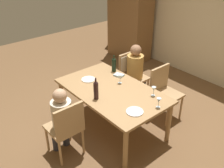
% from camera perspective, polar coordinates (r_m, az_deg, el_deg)
% --- Properties ---
extents(ground_plane, '(10.00, 10.00, 0.00)m').
position_cam_1_polar(ground_plane, '(4.43, 0.00, -9.41)').
color(ground_plane, brown).
extents(rear_room_partition, '(6.40, 0.12, 2.70)m').
position_cam_1_polar(rear_room_partition, '(5.79, 21.64, 13.23)').
color(rear_room_partition, beige).
rests_on(rear_room_partition, ground_plane).
extents(armoire_cabinet, '(1.18, 0.62, 2.18)m').
position_cam_1_polar(armoire_cabinet, '(6.66, 4.01, 14.89)').
color(armoire_cabinet, brown).
rests_on(armoire_cabinet, ground_plane).
extents(dining_table, '(1.76, 1.05, 0.74)m').
position_cam_1_polar(dining_table, '(4.05, 0.00, -2.17)').
color(dining_table, '#A87F51').
rests_on(dining_table, ground_plane).
extents(chair_far_left, '(0.46, 0.44, 0.92)m').
position_cam_1_polar(chair_far_left, '(4.95, 4.09, 3.24)').
color(chair_far_left, tan).
rests_on(chair_far_left, ground_plane).
extents(chair_near, '(0.44, 0.44, 0.92)m').
position_cam_1_polar(chair_near, '(3.65, -10.13, -9.25)').
color(chair_near, tan).
rests_on(chair_near, ground_plane).
extents(chair_far_right, '(0.44, 0.44, 0.92)m').
position_cam_1_polar(chair_far_right, '(4.50, 11.41, -1.12)').
color(chair_far_right, tan).
rests_on(chair_far_right, ground_plane).
extents(person_woman_host, '(0.35, 0.31, 1.13)m').
position_cam_1_polar(person_woman_host, '(4.83, 5.34, 3.27)').
color(person_woman_host, '#33333D').
rests_on(person_woman_host, ground_plane).
extents(person_man_bearded, '(0.33, 0.29, 1.09)m').
position_cam_1_polar(person_man_bearded, '(3.67, -11.20, -7.15)').
color(person_man_bearded, '#33333D').
rests_on(person_man_bearded, ground_plane).
extents(wine_bottle_tall_green, '(0.08, 0.08, 0.30)m').
position_cam_1_polar(wine_bottle_tall_green, '(4.51, 0.43, 4.43)').
color(wine_bottle_tall_green, black).
rests_on(wine_bottle_tall_green, dining_table).
extents(wine_bottle_dark_red, '(0.07, 0.07, 0.34)m').
position_cam_1_polar(wine_bottle_dark_red, '(3.72, -3.59, -1.24)').
color(wine_bottle_dark_red, black).
rests_on(wine_bottle_dark_red, dining_table).
extents(wine_glass_near_left, '(0.07, 0.07, 0.15)m').
position_cam_1_polar(wine_glass_near_left, '(4.14, 1.80, 1.52)').
color(wine_glass_near_left, silver).
rests_on(wine_glass_near_left, dining_table).
extents(wine_glass_centre, '(0.07, 0.07, 0.15)m').
position_cam_1_polar(wine_glass_centre, '(3.61, 10.37, -3.70)').
color(wine_glass_centre, silver).
rests_on(wine_glass_centre, dining_table).
extents(wine_glass_near_right, '(0.07, 0.07, 0.15)m').
position_cam_1_polar(wine_glass_near_right, '(3.86, 9.26, -1.19)').
color(wine_glass_near_right, silver).
rests_on(wine_glass_near_right, dining_table).
extents(dinner_plate_host, '(0.24, 0.24, 0.01)m').
position_cam_1_polar(dinner_plate_host, '(3.52, 5.07, -6.12)').
color(dinner_plate_host, white).
rests_on(dinner_plate_host, dining_table).
extents(dinner_plate_guest_left, '(0.23, 0.23, 0.01)m').
position_cam_1_polar(dinner_plate_guest_left, '(4.30, -5.27, 1.03)').
color(dinner_plate_guest_left, white).
rests_on(dinner_plate_guest_left, dining_table).
extents(folded_napkin, '(0.18, 0.15, 0.03)m').
position_cam_1_polar(folded_napkin, '(4.40, 1.55, 1.98)').
color(folded_napkin, '#ADC6D6').
rests_on(folded_napkin, dining_table).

